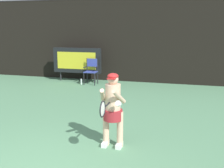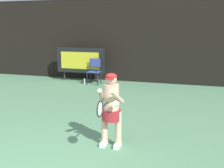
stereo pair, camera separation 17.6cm
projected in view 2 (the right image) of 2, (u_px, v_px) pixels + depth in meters
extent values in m
cube|color=black|center=(138.00, 41.00, 12.06)|extent=(18.00, 0.12, 3.60)
cube|color=black|center=(81.00, 60.00, 12.33)|extent=(2.20, 0.20, 1.10)
cube|color=gold|center=(80.00, 61.00, 12.23)|extent=(1.80, 0.01, 0.75)
cylinder|color=#2D2D33|center=(64.00, 76.00, 12.72)|extent=(0.05, 0.05, 0.40)
cylinder|color=#2D2D33|center=(98.00, 78.00, 12.25)|extent=(0.05, 0.05, 0.40)
cylinder|color=black|center=(87.00, 79.00, 11.70)|extent=(0.04, 0.04, 0.52)
cylinder|color=black|center=(98.00, 79.00, 11.56)|extent=(0.04, 0.04, 0.52)
cylinder|color=black|center=(90.00, 77.00, 12.07)|extent=(0.04, 0.04, 0.52)
cylinder|color=black|center=(101.00, 78.00, 11.94)|extent=(0.04, 0.04, 0.52)
cube|color=#344298|center=(94.00, 72.00, 11.76)|extent=(0.52, 0.44, 0.03)
cylinder|color=black|center=(90.00, 65.00, 11.96)|extent=(0.04, 0.04, 0.56)
cylinder|color=black|center=(101.00, 65.00, 11.83)|extent=(0.04, 0.04, 0.56)
cube|color=#344298|center=(95.00, 63.00, 11.87)|extent=(0.48, 0.02, 0.34)
cylinder|color=black|center=(89.00, 67.00, 11.79)|extent=(0.04, 0.44, 0.04)
cylinder|color=black|center=(99.00, 67.00, 11.65)|extent=(0.04, 0.44, 0.04)
cylinder|color=silver|center=(84.00, 81.00, 11.84)|extent=(0.07, 0.07, 0.24)
cylinder|color=black|center=(84.00, 78.00, 11.81)|extent=(0.03, 0.03, 0.03)
cube|color=white|center=(104.00, 144.00, 5.76)|extent=(0.11, 0.26, 0.09)
cube|color=white|center=(118.00, 145.00, 5.67)|extent=(0.11, 0.26, 0.09)
cylinder|color=#DBB293|center=(104.00, 128.00, 5.74)|extent=(0.13, 0.13, 0.75)
cylinder|color=#DBB293|center=(118.00, 129.00, 5.65)|extent=(0.13, 0.13, 0.75)
cylinder|color=maroon|center=(111.00, 115.00, 5.63)|extent=(0.39, 0.39, 0.22)
cylinder|color=#DBB293|center=(111.00, 98.00, 5.56)|extent=(0.31, 0.31, 0.56)
sphere|color=#DBB293|center=(111.00, 79.00, 5.48)|extent=(0.22, 0.22, 0.22)
ellipsoid|color=#B22323|center=(111.00, 76.00, 5.47)|extent=(0.22, 0.22, 0.12)
cube|color=#B22323|center=(110.00, 79.00, 5.38)|extent=(0.17, 0.12, 0.02)
cylinder|color=#DBB293|center=(101.00, 95.00, 5.43)|extent=(0.20, 0.48, 0.37)
cylinder|color=#DBB293|center=(117.00, 97.00, 5.34)|extent=(0.20, 0.48, 0.37)
cylinder|color=white|center=(116.00, 104.00, 5.24)|extent=(0.13, 0.13, 0.12)
cylinder|color=black|center=(105.00, 105.00, 5.30)|extent=(0.03, 0.28, 0.03)
torus|color=black|center=(100.00, 109.00, 5.01)|extent=(0.02, 0.31, 0.31)
ellipsoid|color=silver|center=(100.00, 109.00, 5.01)|extent=(0.01, 0.26, 0.26)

